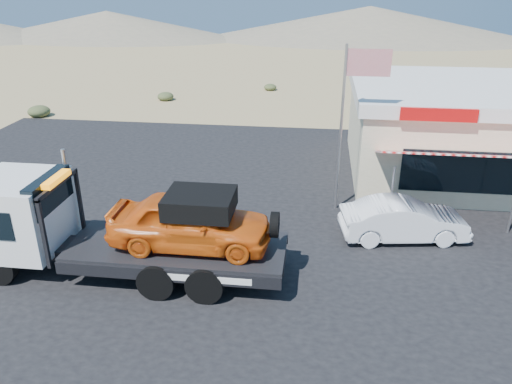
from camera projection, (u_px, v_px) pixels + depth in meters
ground at (183, 263)px, 15.26m from camera, size 120.00×120.00×0.00m
asphalt_lot at (260, 222)px, 17.75m from camera, size 32.00×24.00×0.02m
tow_truck at (120, 224)px, 14.19m from camera, size 8.83×2.62×2.95m
white_sedan at (404, 220)px, 16.40m from camera, size 4.28×2.05×1.35m
jerky_store at (473, 129)px, 21.39m from camera, size 10.40×9.97×3.90m
flagpole at (349, 111)px, 17.25m from camera, size 1.55×0.10×6.00m
desert_scrub at (10, 130)px, 27.28m from camera, size 23.18×31.97×0.72m
distant_hills at (218, 25)px, 65.69m from camera, size 126.00×48.00×4.20m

